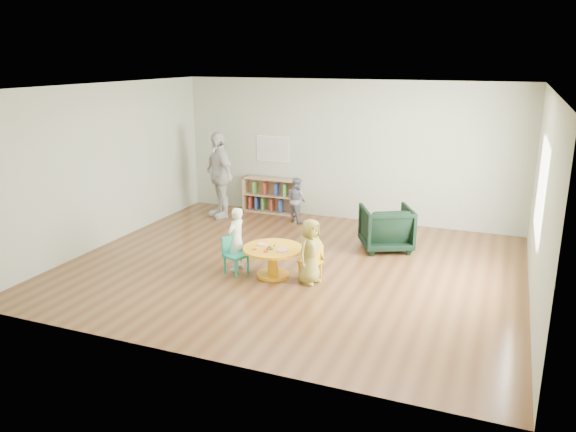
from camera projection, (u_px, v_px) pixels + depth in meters
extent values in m
plane|color=brown|center=(292.00, 267.00, 8.94)|extent=(7.00, 7.00, 0.00)
cube|color=silver|center=(292.00, 90.00, 8.19)|extent=(7.00, 6.00, 0.10)
cube|color=#A2AD94|center=(347.00, 151.00, 11.24)|extent=(7.00, 0.10, 2.80)
cube|color=#A2AD94|center=(188.00, 238.00, 5.88)|extent=(7.00, 0.10, 2.80)
cube|color=#A2AD94|center=(106.00, 165.00, 9.80)|extent=(0.10, 6.00, 2.80)
cube|color=#A2AD94|center=(542.00, 202.00, 7.31)|extent=(0.10, 6.00, 2.80)
cube|color=white|center=(541.00, 190.00, 7.56)|extent=(0.02, 1.60, 1.30)
cylinder|color=#F4A914|center=(273.00, 263.00, 8.51)|extent=(0.16, 0.16, 0.42)
cylinder|color=#F4A914|center=(273.00, 274.00, 8.57)|extent=(0.51, 0.51, 0.04)
cylinder|color=#F4A914|center=(273.00, 249.00, 8.45)|extent=(0.91, 0.91, 0.04)
cylinder|color=pink|center=(262.00, 244.00, 8.56)|extent=(0.15, 0.15, 0.02)
cylinder|color=pink|center=(282.00, 250.00, 8.31)|extent=(0.17, 0.17, 0.02)
cylinder|color=#F4A914|center=(271.00, 246.00, 8.43)|extent=(0.08, 0.13, 0.04)
cylinder|color=#167E22|center=(268.00, 248.00, 8.37)|extent=(0.03, 0.05, 0.02)
cylinder|color=#167E22|center=(275.00, 245.00, 8.49)|extent=(0.03, 0.05, 0.02)
cube|color=#F31637|center=(268.00, 249.00, 8.34)|extent=(0.06, 0.06, 0.02)
cube|color=orange|center=(254.00, 249.00, 8.35)|extent=(0.07, 0.07, 0.02)
cube|color=#173CAF|center=(270.00, 247.00, 8.45)|extent=(0.05, 0.05, 0.02)
cube|color=#167E22|center=(271.00, 249.00, 8.36)|extent=(0.07, 0.07, 0.02)
cube|color=#F31637|center=(266.00, 251.00, 8.25)|extent=(0.07, 0.07, 0.02)
cube|color=#1B997C|center=(236.00, 255.00, 8.59)|extent=(0.41, 0.41, 0.04)
cube|color=#1B997C|center=(230.00, 244.00, 8.63)|extent=(0.14, 0.31, 0.27)
cylinder|color=#1B997C|center=(237.00, 261.00, 8.80)|extent=(0.04, 0.04, 0.27)
cylinder|color=#1B997C|center=(225.00, 265.00, 8.62)|extent=(0.04, 0.04, 0.27)
cylinder|color=#1B997C|center=(248.00, 265.00, 8.64)|extent=(0.04, 0.04, 0.27)
cylinder|color=#1B997C|center=(236.00, 269.00, 8.46)|extent=(0.04, 0.04, 0.27)
cube|color=#F4A914|center=(310.00, 262.00, 8.40)|extent=(0.36, 0.36, 0.04)
cube|color=#F4A914|center=(317.00, 255.00, 8.28)|extent=(0.12, 0.28, 0.25)
cylinder|color=#F4A914|center=(311.00, 275.00, 8.28)|extent=(0.03, 0.03, 0.25)
cylinder|color=#F4A914|center=(321.00, 270.00, 8.45)|extent=(0.03, 0.03, 0.25)
cylinder|color=#F4A914|center=(299.00, 271.00, 8.43)|extent=(0.03, 0.03, 0.25)
cylinder|color=#F4A914|center=(309.00, 267.00, 8.59)|extent=(0.03, 0.03, 0.25)
cube|color=#A6815C|center=(246.00, 193.00, 12.14)|extent=(0.03, 0.30, 0.75)
cube|color=#A6815C|center=(296.00, 198.00, 11.73)|extent=(0.03, 0.30, 0.75)
cube|color=#A6815C|center=(271.00, 212.00, 12.03)|extent=(1.20, 0.30, 0.03)
cube|color=#A6815C|center=(270.00, 179.00, 11.84)|extent=(1.20, 0.30, 0.03)
cube|color=#A6815C|center=(271.00, 195.00, 11.94)|extent=(1.14, 0.28, 0.03)
cube|color=#A6815C|center=(273.00, 194.00, 12.06)|extent=(1.20, 0.02, 0.75)
cube|color=#A53F2C|center=(251.00, 202.00, 12.13)|extent=(0.04, 0.18, 0.26)
cube|color=#314EAE|center=(257.00, 203.00, 12.08)|extent=(0.04, 0.18, 0.26)
cube|color=#57A64C|center=(264.00, 204.00, 12.02)|extent=(0.04, 0.18, 0.26)
cube|color=#A53F2C|center=(272.00, 205.00, 11.95)|extent=(0.04, 0.18, 0.26)
cube|color=#314EAE|center=(281.00, 206.00, 11.88)|extent=(0.04, 0.18, 0.26)
cube|color=#57A64C|center=(255.00, 187.00, 12.00)|extent=(0.04, 0.18, 0.26)
cube|color=#A53F2C|center=(266.00, 188.00, 11.91)|extent=(0.04, 0.18, 0.26)
cube|color=#314EAE|center=(277.00, 189.00, 11.82)|extent=(0.04, 0.18, 0.26)
cube|color=#57A64C|center=(285.00, 190.00, 11.75)|extent=(0.04, 0.18, 0.26)
cube|color=white|center=(273.00, 149.00, 11.81)|extent=(0.74, 0.01, 0.54)
cube|color=red|center=(273.00, 149.00, 11.80)|extent=(0.70, 0.00, 0.50)
imported|color=black|center=(386.00, 228.00, 9.65)|extent=(1.10, 1.11, 0.77)
imported|color=white|center=(236.00, 239.00, 8.70)|extent=(0.30, 0.40, 1.00)
imported|color=#FFF51C|center=(310.00, 251.00, 8.18)|extent=(0.46, 0.55, 0.98)
imported|color=#161D38|center=(297.00, 200.00, 11.26)|extent=(0.55, 0.51, 0.91)
imported|color=silver|center=(219.00, 175.00, 11.49)|extent=(1.09, 0.96, 1.77)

